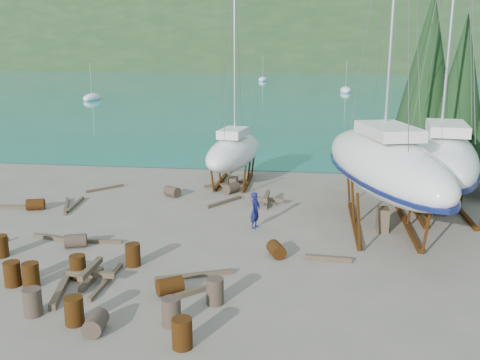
# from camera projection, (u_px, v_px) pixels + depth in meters

# --- Properties ---
(ground) EXTENTS (600.00, 600.00, 0.00)m
(ground) POSITION_uv_depth(u_px,v_px,m) (204.00, 254.00, 21.74)
(ground) COLOR #676051
(ground) RESTS_ON ground
(bay_water) EXTENTS (700.00, 700.00, 0.00)m
(bay_water) POSITION_uv_depth(u_px,v_px,m) (308.00, 60.00, 324.45)
(bay_water) COLOR #1A7284
(bay_water) RESTS_ON ground
(far_hill) EXTENTS (800.00, 360.00, 110.00)m
(far_hill) POSITION_uv_depth(u_px,v_px,m) (308.00, 60.00, 329.26)
(far_hill) COLOR #1D351A
(far_hill) RESTS_ON ground
(far_house_left) EXTENTS (6.60, 5.60, 5.60)m
(far_house_left) POSITION_uv_depth(u_px,v_px,m) (151.00, 60.00, 211.48)
(far_house_left) COLOR beige
(far_house_left) RESTS_ON ground
(far_house_center) EXTENTS (6.60, 5.60, 5.60)m
(far_house_center) POSITION_uv_depth(u_px,v_px,m) (251.00, 60.00, 206.24)
(far_house_center) COLOR beige
(far_house_center) RESTS_ON ground
(far_house_right) EXTENTS (6.60, 5.60, 5.60)m
(far_house_right) POSITION_uv_depth(u_px,v_px,m) (384.00, 61.00, 199.68)
(far_house_right) COLOR beige
(far_house_right) RESTS_ON ground
(cypress_near_right) EXTENTS (3.60, 3.60, 10.00)m
(cypress_near_right) POSITION_uv_depth(u_px,v_px,m) (461.00, 90.00, 30.23)
(cypress_near_right) COLOR black
(cypress_near_right) RESTS_ON ground
(cypress_back_left) EXTENTS (4.14, 4.14, 11.50)m
(cypress_back_left) POSITION_uv_depth(u_px,v_px,m) (428.00, 72.00, 32.13)
(cypress_back_left) COLOR black
(cypress_back_left) RESTS_ON ground
(moored_boat_left) EXTENTS (2.00, 5.00, 6.05)m
(moored_boat_left) POSITION_uv_depth(u_px,v_px,m) (92.00, 98.00, 83.24)
(moored_boat_left) COLOR white
(moored_boat_left) RESTS_ON ground
(moored_boat_mid) EXTENTS (2.00, 5.00, 6.05)m
(moored_boat_mid) POSITION_uv_depth(u_px,v_px,m) (346.00, 90.00, 97.22)
(moored_boat_mid) COLOR white
(moored_boat_mid) RESTS_ON ground
(moored_boat_far) EXTENTS (2.00, 5.00, 6.05)m
(moored_boat_far) POSITION_uv_depth(u_px,v_px,m) (263.00, 80.00, 128.41)
(moored_boat_far) COLOR white
(moored_boat_far) RESTS_ON ground
(large_sailboat_near) EXTENTS (6.42, 12.38, 18.73)m
(large_sailboat_near) POSITION_uv_depth(u_px,v_px,m) (385.00, 164.00, 24.24)
(large_sailboat_near) COLOR white
(large_sailboat_near) RESTS_ON ground
(large_sailboat_far) EXTENTS (4.59, 11.34, 17.44)m
(large_sailboat_far) POSITION_uv_depth(u_px,v_px,m) (442.00, 156.00, 26.68)
(large_sailboat_far) COLOR white
(large_sailboat_far) RESTS_ON ground
(small_sailboat_shore) EXTENTS (3.57, 7.96, 12.27)m
(small_sailboat_shore) POSITION_uv_depth(u_px,v_px,m) (234.00, 151.00, 32.29)
(small_sailboat_shore) COLOR white
(small_sailboat_shore) RESTS_ON ground
(worker) EXTENTS (0.60, 0.72, 1.71)m
(worker) POSITION_uv_depth(u_px,v_px,m) (255.00, 210.00, 24.64)
(worker) COLOR #11144D
(worker) RESTS_ON ground
(drum_0) EXTENTS (0.58, 0.58, 0.88)m
(drum_0) POSITION_uv_depth(u_px,v_px,m) (12.00, 274.00, 18.76)
(drum_0) COLOR #552D0E
(drum_0) RESTS_ON ground
(drum_1) EXTENTS (0.67, 0.93, 0.58)m
(drum_1) POSITION_uv_depth(u_px,v_px,m) (96.00, 323.00, 15.72)
(drum_1) COLOR #2D2823
(drum_1) RESTS_ON ground
(drum_2) EXTENTS (1.02, 0.82, 0.58)m
(drum_2) POSITION_uv_depth(u_px,v_px,m) (36.00, 204.00, 27.50)
(drum_2) COLOR #552D0E
(drum_2) RESTS_ON ground
(drum_3) EXTENTS (0.58, 0.58, 0.88)m
(drum_3) POSITION_uv_depth(u_px,v_px,m) (74.00, 311.00, 16.13)
(drum_3) COLOR #552D0E
(drum_3) RESTS_ON ground
(drum_5) EXTENTS (0.58, 0.58, 0.88)m
(drum_5) POSITION_uv_depth(u_px,v_px,m) (215.00, 291.00, 17.43)
(drum_5) COLOR #2D2823
(drum_5) RESTS_ON ground
(drum_6) EXTENTS (0.88, 1.04, 0.58)m
(drum_6) POSITION_uv_depth(u_px,v_px,m) (276.00, 250.00, 21.38)
(drum_6) COLOR #552D0E
(drum_6) RESTS_ON ground
(drum_7) EXTENTS (0.58, 0.58, 0.88)m
(drum_7) POSITION_uv_depth(u_px,v_px,m) (182.00, 333.00, 14.87)
(drum_7) COLOR #552D0E
(drum_7) RESTS_ON ground
(drum_8) EXTENTS (0.58, 0.58, 0.88)m
(drum_8) POSITION_uv_depth(u_px,v_px,m) (1.00, 246.00, 21.34)
(drum_8) COLOR #552D0E
(drum_8) RESTS_ON ground
(drum_9) EXTENTS (1.05, 0.97, 0.58)m
(drum_9) POSITION_uv_depth(u_px,v_px,m) (172.00, 191.00, 29.94)
(drum_9) COLOR #2D2823
(drum_9) RESTS_ON ground
(drum_10) EXTENTS (0.58, 0.58, 0.88)m
(drum_10) POSITION_uv_depth(u_px,v_px,m) (78.00, 267.00, 19.33)
(drum_10) COLOR #552D0E
(drum_10) RESTS_ON ground
(drum_11) EXTENTS (0.98, 1.05, 0.58)m
(drum_11) POSITION_uv_depth(u_px,v_px,m) (232.00, 188.00, 30.68)
(drum_11) COLOR #2D2823
(drum_11) RESTS_ON ground
(drum_12) EXTENTS (1.05, 0.96, 0.58)m
(drum_12) POSITION_uv_depth(u_px,v_px,m) (170.00, 286.00, 18.16)
(drum_12) COLOR #552D0E
(drum_12) RESTS_ON ground
(drum_13) EXTENTS (0.58, 0.58, 0.88)m
(drum_13) POSITION_uv_depth(u_px,v_px,m) (31.00, 275.00, 18.66)
(drum_13) COLOR #552D0E
(drum_13) RESTS_ON ground
(drum_14) EXTENTS (0.58, 0.58, 0.88)m
(drum_14) POSITION_uv_depth(u_px,v_px,m) (133.00, 255.00, 20.46)
(drum_14) COLOR #552D0E
(drum_14) RESTS_ON ground
(drum_15) EXTENTS (1.02, 0.83, 0.58)m
(drum_15) POSITION_uv_depth(u_px,v_px,m) (76.00, 241.00, 22.36)
(drum_15) COLOR #2D2823
(drum_15) RESTS_ON ground
(drum_16) EXTENTS (0.58, 0.58, 0.88)m
(drum_16) POSITION_uv_depth(u_px,v_px,m) (33.00, 302.00, 16.68)
(drum_16) COLOR #2D2823
(drum_16) RESTS_ON ground
(drum_17) EXTENTS (0.58, 0.58, 0.88)m
(drum_17) POSITION_uv_depth(u_px,v_px,m) (171.00, 312.00, 16.07)
(drum_17) COLOR #2D2823
(drum_17) RESTS_ON ground
(timber_0) EXTENTS (1.70, 1.87, 0.14)m
(timber_0) POSITION_uv_depth(u_px,v_px,m) (105.00, 188.00, 31.42)
(timber_0) COLOR brown
(timber_0) RESTS_ON ground
(timber_1) EXTENTS (1.83, 0.30, 0.19)m
(timber_1) POSITION_uv_depth(u_px,v_px,m) (328.00, 258.00, 21.00)
(timber_1) COLOR brown
(timber_1) RESTS_ON ground
(timber_2) EXTENTS (2.40, 0.51, 0.19)m
(timber_2) POSITION_uv_depth(u_px,v_px,m) (22.00, 207.00, 27.74)
(timber_2) COLOR brown
(timber_2) RESTS_ON ground
(timber_3) EXTENTS (0.16, 2.98, 0.15)m
(timber_3) POSITION_uv_depth(u_px,v_px,m) (106.00, 281.00, 19.00)
(timber_3) COLOR brown
(timber_3) RESTS_ON ground
(timber_5) EXTENTS (2.74, 1.30, 0.16)m
(timber_5) POSITION_uv_depth(u_px,v_px,m) (194.00, 275.00, 19.50)
(timber_5) COLOR brown
(timber_5) RESTS_ON ground
(timber_6) EXTENTS (1.44, 1.06, 0.19)m
(timber_6) POSITION_uv_depth(u_px,v_px,m) (222.00, 186.00, 31.94)
(timber_6) COLOR brown
(timber_6) RESTS_ON ground
(timber_7) EXTENTS (1.50, 1.45, 0.17)m
(timber_7) POSITION_uv_depth(u_px,v_px,m) (188.00, 293.00, 18.07)
(timber_7) COLOR brown
(timber_7) RESTS_ON ground
(timber_9) EXTENTS (2.19, 1.56, 0.15)m
(timber_9) POSITION_uv_depth(u_px,v_px,m) (224.00, 184.00, 32.37)
(timber_9) COLOR brown
(timber_9) RESTS_ON ground
(timber_10) EXTENTS (1.59, 2.25, 0.16)m
(timber_10) POSITION_uv_depth(u_px,v_px,m) (224.00, 202.00, 28.67)
(timber_10) COLOR brown
(timber_10) RESTS_ON ground
(timber_11) EXTENTS (2.32, 0.42, 0.15)m
(timber_11) POSITION_uv_depth(u_px,v_px,m) (95.00, 241.00, 22.89)
(timber_11) COLOR brown
(timber_11) RESTS_ON ground
(timber_12) EXTENTS (2.20, 0.71, 0.17)m
(timber_12) POSITION_uv_depth(u_px,v_px,m) (55.00, 238.00, 23.25)
(timber_12) COLOR brown
(timber_12) RESTS_ON ground
(timber_15) EXTENTS (1.27, 2.78, 0.15)m
(timber_15) POSITION_uv_depth(u_px,v_px,m) (66.00, 206.00, 27.95)
(timber_15) COLOR brown
(timber_15) RESTS_ON ground
(timber_16) EXTENTS (0.84, 2.56, 0.23)m
(timber_16) POSITION_uv_depth(u_px,v_px,m) (61.00, 290.00, 18.23)
(timber_16) COLOR brown
(timber_16) RESTS_ON ground
(timber_17) EXTENTS (0.43, 2.52, 0.16)m
(timber_17) POSITION_uv_depth(u_px,v_px,m) (75.00, 204.00, 28.25)
(timber_17) COLOR brown
(timber_17) RESTS_ON ground
(timber_pile_fore) EXTENTS (1.80, 1.80, 0.60)m
(timber_pile_fore) POSITION_uv_depth(u_px,v_px,m) (91.00, 274.00, 19.08)
(timber_pile_fore) COLOR brown
(timber_pile_fore) RESTS_ON ground
(timber_pile_aft) EXTENTS (1.80, 1.80, 0.60)m
(timber_pile_aft) POSITION_uv_depth(u_px,v_px,m) (267.00, 200.00, 28.32)
(timber_pile_aft) COLOR brown
(timber_pile_aft) RESTS_ON ground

